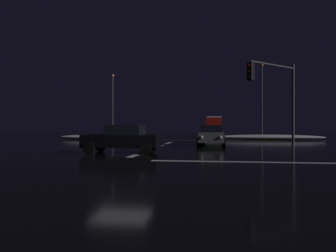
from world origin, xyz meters
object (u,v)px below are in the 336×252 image
(sedan_green, at_px, (213,134))
(sedan_red, at_px, (215,131))
(sedan_orange, at_px, (214,130))
(streetlamp_left_far, at_px, (113,100))
(sedan_gray, at_px, (211,135))
(sedan_black_crossing, at_px, (122,139))
(streetlamp_right_far, at_px, (262,95))
(box_truck, at_px, (214,124))
(sedan_silver, at_px, (212,132))
(traffic_signal_ne, at_px, (275,88))

(sedan_green, bearing_deg, sedan_red, 89.64)
(sedan_orange, distance_m, streetlamp_left_far, 15.26)
(sedan_orange, height_order, streetlamp_left_far, streetlamp_left_far)
(sedan_gray, height_order, sedan_black_crossing, same)
(sedan_gray, distance_m, streetlamp_left_far, 24.11)
(sedan_orange, xyz_separation_m, streetlamp_right_far, (6.09, -4.81, 4.71))
(streetlamp_left_far, bearing_deg, box_truck, 42.90)
(streetlamp_right_far, height_order, streetlamp_left_far, streetlamp_right_far)
(sedan_silver, relative_size, box_truck, 0.52)
(sedan_silver, distance_m, streetlamp_right_far, 10.87)
(traffic_signal_ne, relative_size, streetlamp_right_far, 0.59)
(box_truck, distance_m, traffic_signal_ne, 35.72)
(sedan_silver, bearing_deg, traffic_signal_ne, -74.32)
(sedan_silver, bearing_deg, box_truck, 89.52)
(traffic_signal_ne, height_order, streetlamp_left_far, streetlamp_left_far)
(sedan_red, xyz_separation_m, box_truck, (-0.14, 14.05, 0.91))
(sedan_orange, bearing_deg, sedan_silver, -91.14)
(sedan_silver, height_order, sedan_black_crossing, same)
(sedan_gray, distance_m, sedan_red, 18.12)
(box_truck, height_order, streetlamp_right_far, streetlamp_right_far)
(sedan_gray, bearing_deg, sedan_green, 89.05)
(box_truck, distance_m, streetlamp_left_far, 19.11)
(sedan_green, xyz_separation_m, sedan_red, (0.08, 12.89, 0.00))
(sedan_red, xyz_separation_m, traffic_signal_ne, (3.93, -21.36, 3.15))
(sedan_black_crossing, bearing_deg, box_truck, 82.97)
(sedan_green, xyz_separation_m, streetlamp_right_far, (6.11, 14.12, 4.71))
(sedan_gray, bearing_deg, sedan_black_crossing, -123.50)
(sedan_red, height_order, streetlamp_right_far, streetlamp_right_far)
(sedan_green, height_order, sedan_silver, same)
(streetlamp_right_far, xyz_separation_m, streetlamp_left_far, (-19.96, 0.00, -0.52))
(box_truck, xyz_separation_m, streetlamp_right_far, (6.17, -12.82, 3.80))
(sedan_gray, relative_size, sedan_red, 1.00)
(sedan_black_crossing, xyz_separation_m, traffic_signal_ne, (8.94, 4.07, 3.15))
(traffic_signal_ne, bearing_deg, streetlamp_left_far, 128.34)
(sedan_silver, height_order, streetlamp_right_far, streetlamp_right_far)
(sedan_silver, height_order, streetlamp_left_far, streetlamp_left_far)
(sedan_silver, distance_m, streetlamp_left_far, 16.09)
(sedan_green, distance_m, streetlamp_right_far, 16.09)
(box_truck, relative_size, streetlamp_left_far, 0.96)
(sedan_orange, xyz_separation_m, streetlamp_left_far, (-13.87, -4.81, 4.18))
(sedan_green, height_order, sedan_black_crossing, same)
(sedan_silver, distance_m, sedan_black_crossing, 19.76)
(traffic_signal_ne, relative_size, streetlamp_left_far, 0.66)
(sedan_orange, bearing_deg, box_truck, 90.54)
(sedan_green, relative_size, sedan_black_crossing, 1.00)
(sedan_orange, relative_size, streetlamp_right_far, 0.45)
(sedan_silver, xyz_separation_m, streetlamp_right_far, (6.34, 7.47, 4.71))
(box_truck, bearing_deg, sedan_gray, -90.05)
(sedan_green, distance_m, sedan_orange, 18.93)
(sedan_green, distance_m, streetlamp_left_far, 20.22)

